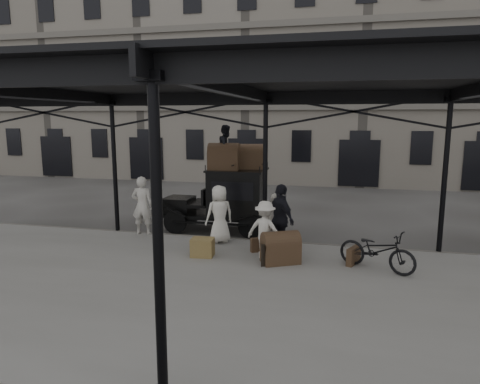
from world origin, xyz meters
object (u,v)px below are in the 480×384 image
at_px(steamer_trunk_platform, 280,250).
at_px(bicycle, 377,250).
at_px(steamer_trunk_roof_near, 224,159).
at_px(taxi, 228,197).
at_px(porter_left, 142,205).
at_px(porter_official, 281,219).

bearing_deg(steamer_trunk_platform, bicycle, -26.77).
height_order(bicycle, steamer_trunk_roof_near, steamer_trunk_roof_near).
xyz_separation_m(taxi, porter_left, (-2.47, -1.50, -0.11)).
bearing_deg(porter_official, bicycle, -148.68).
xyz_separation_m(porter_official, bicycle, (2.50, -0.78, -0.47)).
bearing_deg(porter_left, bicycle, 158.78).
height_order(porter_left, steamer_trunk_platform, porter_left).
relative_size(porter_official, steamer_trunk_platform, 2.05).
bearing_deg(porter_left, taxi, -156.11).
relative_size(porter_left, steamer_trunk_platform, 1.99).
xyz_separation_m(porter_official, steamer_trunk_roof_near, (-2.23, 2.22, 1.42)).
relative_size(taxi, porter_left, 1.92).
bearing_deg(steamer_trunk_roof_near, porter_official, -49.39).
bearing_deg(steamer_trunk_roof_near, taxi, 67.45).
bearing_deg(porter_official, steamer_trunk_roof_near, 3.79).
xyz_separation_m(porter_left, steamer_trunk_platform, (4.73, -1.77, -0.60)).
bearing_deg(porter_left, porter_official, 160.76).
relative_size(porter_left, steamer_trunk_roof_near, 1.89).
distance_m(taxi, steamer_trunk_platform, 4.03).
height_order(porter_left, bicycle, porter_left).
height_order(taxi, porter_left, taxi).
height_order(taxi, porter_official, taxi).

